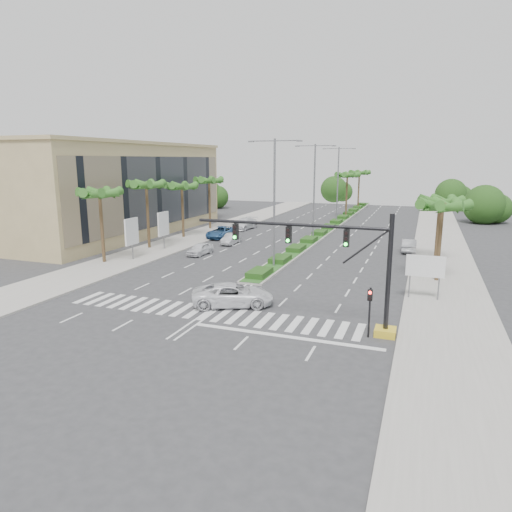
# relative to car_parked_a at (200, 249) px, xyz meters

# --- Properties ---
(ground) EXTENTS (160.00, 160.00, 0.00)m
(ground) POSITION_rel_car_parked_a_xyz_m (9.38, -16.97, -0.65)
(ground) COLOR #333335
(ground) RESTS_ON ground
(footpath_right) EXTENTS (6.00, 120.00, 0.15)m
(footpath_right) POSITION_rel_car_parked_a_xyz_m (24.58, 3.03, -0.57)
(footpath_right) COLOR gray
(footpath_right) RESTS_ON ground
(footpath_left) EXTENTS (6.00, 120.00, 0.15)m
(footpath_left) POSITION_rel_car_parked_a_xyz_m (-5.82, 3.03, -0.57)
(footpath_left) COLOR gray
(footpath_left) RESTS_ON ground
(median) EXTENTS (2.20, 75.00, 0.20)m
(median) POSITION_rel_car_parked_a_xyz_m (9.38, 28.03, -0.55)
(median) COLOR gray
(median) RESTS_ON ground
(median_grass) EXTENTS (1.80, 75.00, 0.04)m
(median_grass) POSITION_rel_car_parked_a_xyz_m (9.38, 28.03, -0.43)
(median_grass) COLOR #214F1B
(median_grass) RESTS_ON median
(building) EXTENTS (12.00, 36.00, 12.00)m
(building) POSITION_rel_car_parked_a_xyz_m (-16.62, 9.03, 5.35)
(building) COLOR tan
(building) RESTS_ON ground
(signal_gantry) EXTENTS (12.60, 1.20, 7.20)m
(signal_gantry) POSITION_rel_car_parked_a_xyz_m (18.66, -16.97, 2.81)
(signal_gantry) COLOR gold
(signal_gantry) RESTS_ON ground
(pedestrian_signal) EXTENTS (0.28, 0.36, 3.00)m
(pedestrian_signal) POSITION_rel_car_parked_a_xyz_m (19.98, -17.64, 1.39)
(pedestrian_signal) COLOR black
(pedestrian_signal) RESTS_ON ground
(direction_sign) EXTENTS (2.70, 0.11, 3.40)m
(direction_sign) POSITION_rel_car_parked_a_xyz_m (22.88, -8.98, 1.80)
(direction_sign) COLOR slate
(direction_sign) RESTS_ON ground
(billboard_near) EXTENTS (0.18, 2.10, 4.35)m
(billboard_near) POSITION_rel_car_parked_a_xyz_m (-5.12, -4.97, 2.31)
(billboard_near) COLOR slate
(billboard_near) RESTS_ON ground
(billboard_far) EXTENTS (0.18, 2.10, 4.35)m
(billboard_far) POSITION_rel_car_parked_a_xyz_m (-5.12, 1.03, 2.31)
(billboard_far) COLOR slate
(billboard_far) RESTS_ON ground
(palm_left_near) EXTENTS (4.57, 4.68, 7.55)m
(palm_left_near) POSITION_rel_car_parked_a_xyz_m (-7.12, -6.97, 6.04)
(palm_left_near) COLOR brown
(palm_left_near) RESTS_ON ground
(palm_left_mid) EXTENTS (4.57, 4.68, 7.95)m
(palm_left_mid) POSITION_rel_car_parked_a_xyz_m (-7.12, 1.03, 6.43)
(palm_left_mid) COLOR brown
(palm_left_mid) RESTS_ON ground
(palm_left_far) EXTENTS (4.57, 4.68, 7.35)m
(palm_left_far) POSITION_rel_car_parked_a_xyz_m (-7.12, 9.03, 5.85)
(palm_left_far) COLOR brown
(palm_left_far) RESTS_ON ground
(palm_left_end) EXTENTS (4.57, 4.68, 7.75)m
(palm_left_end) POSITION_rel_car_parked_a_xyz_m (-7.12, 17.03, 6.23)
(palm_left_end) COLOR brown
(palm_left_end) RESTS_ON ground
(palm_right_near) EXTENTS (4.57, 4.68, 7.05)m
(palm_right_near) POSITION_rel_car_parked_a_xyz_m (23.88, -2.97, 5.56)
(palm_right_near) COLOR brown
(palm_right_near) RESTS_ON ground
(palm_right_far) EXTENTS (4.57, 4.68, 6.75)m
(palm_right_far) POSITION_rel_car_parked_a_xyz_m (23.88, 5.03, 5.27)
(palm_right_far) COLOR brown
(palm_right_far) RESTS_ON ground
(palm_median_a) EXTENTS (4.57, 4.68, 8.05)m
(palm_median_a) POSITION_rel_car_parked_a_xyz_m (9.38, 38.03, 6.52)
(palm_median_a) COLOR brown
(palm_median_a) RESTS_ON ground
(palm_median_b) EXTENTS (4.57, 4.68, 8.05)m
(palm_median_b) POSITION_rel_car_parked_a_xyz_m (9.38, 53.03, 6.52)
(palm_median_b) COLOR brown
(palm_median_b) RESTS_ON ground
(streetlight_near) EXTENTS (5.10, 0.25, 12.00)m
(streetlight_near) POSITION_rel_car_parked_a_xyz_m (9.38, -2.97, 6.16)
(streetlight_near) COLOR slate
(streetlight_near) RESTS_ON ground
(streetlight_mid) EXTENTS (5.10, 0.25, 12.00)m
(streetlight_mid) POSITION_rel_car_parked_a_xyz_m (9.38, 13.03, 6.16)
(streetlight_mid) COLOR slate
(streetlight_mid) RESTS_ON ground
(streetlight_far) EXTENTS (5.10, 0.25, 12.00)m
(streetlight_far) POSITION_rel_car_parked_a_xyz_m (9.38, 29.03, 6.16)
(streetlight_far) COLOR slate
(streetlight_far) RESTS_ON ground
(car_parked_a) EXTENTS (1.84, 3.92, 1.30)m
(car_parked_a) POSITION_rel_car_parked_a_xyz_m (0.00, 0.00, 0.00)
(car_parked_a) COLOR white
(car_parked_a) RESTS_ON ground
(car_parked_b) EXTENTS (1.47, 3.98, 1.30)m
(car_parked_b) POSITION_rel_car_parked_a_xyz_m (0.60, 7.04, 0.00)
(car_parked_b) COLOR silver
(car_parked_b) RESTS_ON ground
(car_parked_c) EXTENTS (2.53, 5.42, 1.50)m
(car_parked_c) POSITION_rel_car_parked_a_xyz_m (-2.42, 10.66, 0.10)
(car_parked_c) COLOR #2D5789
(car_parked_c) RESTS_ON ground
(car_parked_d) EXTENTS (2.79, 5.80, 1.63)m
(car_parked_d) POSITION_rel_car_parked_a_xyz_m (-2.42, 18.78, 0.17)
(car_parked_d) COLOR white
(car_parked_d) RESTS_ON ground
(car_crossing) EXTENTS (6.29, 4.77, 1.59)m
(car_crossing) POSITION_rel_car_parked_a_xyz_m (10.26, -14.92, 0.15)
(car_crossing) COLOR white
(car_crossing) RESTS_ON ground
(car_right) EXTENTS (1.62, 4.40, 1.44)m
(car_right) POSITION_rel_car_parked_a_xyz_m (21.18, 9.59, 0.07)
(car_right) COLOR silver
(car_right) RESTS_ON ground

